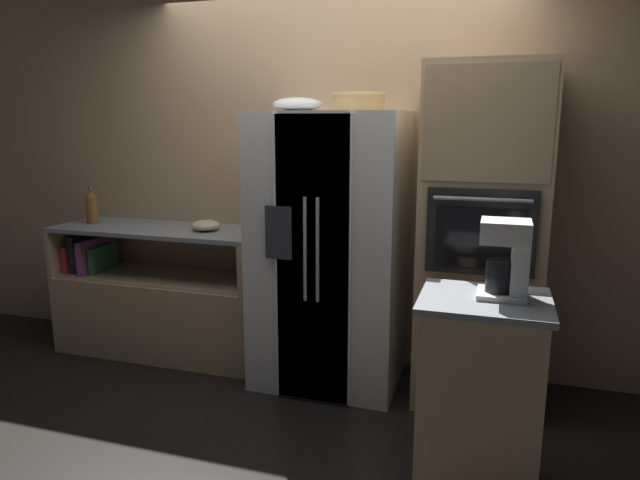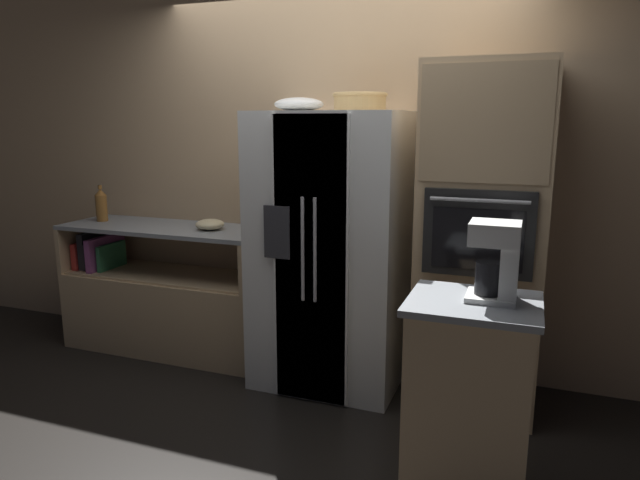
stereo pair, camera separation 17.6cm
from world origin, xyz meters
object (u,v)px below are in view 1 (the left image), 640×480
coffee_maker (510,256)px  bottle_tall (92,207)px  refrigerator (330,251)px  fruit_bowl (297,104)px  wall_oven (482,238)px  mixing_bowl (206,225)px  wicker_basket (359,101)px

coffee_maker → bottle_tall: bearing=161.4°
refrigerator → fruit_bowl: size_ratio=5.67×
wall_oven → fruit_bowl: wall_oven is taller
bottle_tall → wall_oven: bearing=-1.1°
wall_oven → coffee_maker: 0.96m
refrigerator → fruit_bowl: bearing=172.7°
refrigerator → mixing_bowl: (-0.92, 0.07, 0.10)m
wicker_basket → bottle_tall: bearing=179.6°
wall_oven → bottle_tall: 2.80m
refrigerator → bottle_tall: refrigerator is taller
wall_oven → coffee_maker: wall_oven is taller
wall_oven → mixing_bowl: bearing=178.8°
coffee_maker → wall_oven: bearing=98.5°
fruit_bowl → coffee_maker: size_ratio=0.91×
mixing_bowl → coffee_maker: (1.99, -0.98, 0.15)m
refrigerator → wall_oven: 0.94m
wicker_basket → coffee_maker: size_ratio=0.98×
wall_oven → wicker_basket: bearing=176.9°
wicker_basket → bottle_tall: 2.17m
bottle_tall → refrigerator: bearing=-2.7°
wicker_basket → fruit_bowl: (-0.38, -0.05, -0.02)m
wall_oven → fruit_bowl: size_ratio=6.53×
wicker_basket → bottle_tall: size_ratio=1.21×
mixing_bowl → coffee_maker: coffee_maker is taller
refrigerator → coffee_maker: size_ratio=5.16×
refrigerator → coffee_maker: refrigerator is taller
wall_oven → coffee_maker: bearing=-81.5°
wall_oven → wicker_basket: wall_oven is taller
mixing_bowl → wicker_basket: bearing=0.1°
refrigerator → wall_oven: (0.93, 0.04, 0.14)m
wall_oven → bottle_tall: size_ratio=7.31×
wall_oven → fruit_bowl: (-1.15, -0.01, 0.78)m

